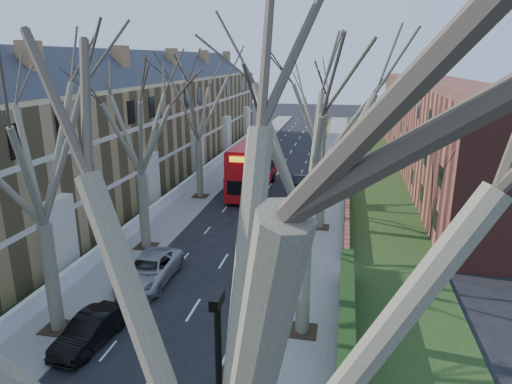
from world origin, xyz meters
The scene contains 18 objects.
pavement_left centered at (-6.00, 39.00, 0.06)m, with size 3.00×102.00×0.12m, color slate.
pavement_right centered at (6.00, 39.00, 0.06)m, with size 3.00×102.00×0.12m, color slate.
terrace_left centered at (-13.65, 31.00, 5.53)m, with size 9.70×78.00×13.60m.
flats_right centered at (17.46, 43.00, 4.98)m, with size 13.97×54.00×10.00m.
front_wall_left centered at (-7.65, 31.00, 0.62)m, with size 0.30×78.00×1.00m.
grass_verge_right centered at (10.50, 39.00, 0.15)m, with size 6.00×102.00×0.06m.
tree_left_mid centered at (-5.70, 6.00, 9.56)m, with size 10.50×10.50×14.71m.
tree_left_far centered at (-5.70, 16.00, 9.24)m, with size 10.15×10.15×14.22m.
tree_left_dist centered at (-5.70, 28.00, 9.56)m, with size 10.50×10.50×14.71m.
tree_right_near centered at (5.70, -6.00, 9.86)m, with size 10.85×10.85×15.20m.
tree_right_mid centered at (5.70, 8.00, 9.56)m, with size 10.50×10.50×14.71m.
tree_right_far centered at (5.70, 22.00, 9.24)m, with size 10.15×10.15×14.22m.
double_decker_bus centered at (-1.35, 31.24, 2.32)m, with size 3.14×11.37×4.71m.
car_left_mid centered at (-3.59, 5.34, 0.69)m, with size 1.47×4.21×1.39m, color black.
car_left_far centered at (-3.45, 11.47, 0.76)m, with size 2.53×5.49×1.53m, color #98999D.
car_right_near centered at (3.07, 16.57, 0.71)m, with size 1.99×4.89×1.42m, color navy.
car_right_mid centered at (3.46, 25.87, 0.74)m, with size 1.75×4.34×1.48m, color gray.
car_right_far centered at (3.14, 33.03, 0.69)m, with size 1.45×4.16×1.37m, color black.
Camera 1 is at (7.17, -10.81, 12.47)m, focal length 32.00 mm.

